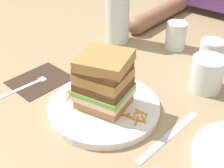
# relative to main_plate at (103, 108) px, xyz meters

# --- Properties ---
(ground_plane) EXTENTS (3.00, 3.00, 0.00)m
(ground_plane) POSITION_rel_main_plate_xyz_m (0.01, 0.00, -0.01)
(ground_plane) COLOR #9E8460
(main_plate) EXTENTS (0.25, 0.25, 0.02)m
(main_plate) POSITION_rel_main_plate_xyz_m (0.00, 0.00, 0.00)
(main_plate) COLOR white
(main_plate) RESTS_ON ground_plane
(sandwich) EXTENTS (0.13, 0.12, 0.13)m
(sandwich) POSITION_rel_main_plate_xyz_m (0.00, 0.00, 0.07)
(sandwich) COLOR #A87A42
(sandwich) RESTS_ON main_plate
(carrot_shred_0) EXTENTS (0.02, 0.02, 0.00)m
(carrot_shred_0) POSITION_rel_main_plate_xyz_m (-0.06, -0.01, 0.01)
(carrot_shred_0) COLOR orange
(carrot_shred_0) RESTS_ON main_plate
(carrot_shred_1) EXTENTS (0.00, 0.03, 0.00)m
(carrot_shred_1) POSITION_rel_main_plate_xyz_m (-0.10, -0.01, 0.01)
(carrot_shred_1) COLOR orange
(carrot_shred_1) RESTS_ON main_plate
(carrot_shred_2) EXTENTS (0.01, 0.02, 0.00)m
(carrot_shred_2) POSITION_rel_main_plate_xyz_m (-0.08, 0.01, 0.01)
(carrot_shred_2) COLOR orange
(carrot_shred_2) RESTS_ON main_plate
(carrot_shred_3) EXTENTS (0.03, 0.00, 0.00)m
(carrot_shred_3) POSITION_rel_main_plate_xyz_m (-0.07, -0.02, 0.01)
(carrot_shred_3) COLOR orange
(carrot_shred_3) RESTS_ON main_plate
(carrot_shred_4) EXTENTS (0.01, 0.03, 0.00)m
(carrot_shred_4) POSITION_rel_main_plate_xyz_m (-0.08, -0.02, 0.01)
(carrot_shred_4) COLOR orange
(carrot_shred_4) RESTS_ON main_plate
(carrot_shred_5) EXTENTS (0.01, 0.03, 0.00)m
(carrot_shred_5) POSITION_rel_main_plate_xyz_m (-0.06, -0.01, 0.01)
(carrot_shred_5) COLOR orange
(carrot_shred_5) RESTS_ON main_plate
(carrot_shred_6) EXTENTS (0.02, 0.02, 0.00)m
(carrot_shred_6) POSITION_rel_main_plate_xyz_m (-0.08, -0.01, 0.01)
(carrot_shred_6) COLOR orange
(carrot_shred_6) RESTS_ON main_plate
(carrot_shred_7) EXTENTS (0.02, 0.03, 0.00)m
(carrot_shred_7) POSITION_rel_main_plate_xyz_m (-0.08, -0.03, 0.01)
(carrot_shred_7) COLOR orange
(carrot_shred_7) RESTS_ON main_plate
(carrot_shred_8) EXTENTS (0.03, 0.01, 0.00)m
(carrot_shred_8) POSITION_rel_main_plate_xyz_m (-0.08, -0.02, 0.01)
(carrot_shred_8) COLOR orange
(carrot_shred_8) RESTS_ON main_plate
(carrot_shred_9) EXTENTS (0.03, 0.02, 0.00)m
(carrot_shred_9) POSITION_rel_main_plate_xyz_m (-0.08, 0.00, 0.01)
(carrot_shred_9) COLOR orange
(carrot_shred_9) RESTS_ON main_plate
(carrot_shred_10) EXTENTS (0.03, 0.01, 0.00)m
(carrot_shred_10) POSITION_rel_main_plate_xyz_m (0.06, -0.00, 0.01)
(carrot_shred_10) COLOR orange
(carrot_shred_10) RESTS_ON main_plate
(carrot_shred_11) EXTENTS (0.02, 0.01, 0.00)m
(carrot_shred_11) POSITION_rel_main_plate_xyz_m (0.10, 0.01, 0.01)
(carrot_shred_11) COLOR orange
(carrot_shred_11) RESTS_ON main_plate
(carrot_shred_12) EXTENTS (0.01, 0.03, 0.00)m
(carrot_shred_12) POSITION_rel_main_plate_xyz_m (0.07, 0.02, 0.01)
(carrot_shred_12) COLOR orange
(carrot_shred_12) RESTS_ON main_plate
(carrot_shred_13) EXTENTS (0.02, 0.00, 0.00)m
(carrot_shred_13) POSITION_rel_main_plate_xyz_m (0.07, -0.00, 0.01)
(carrot_shred_13) COLOR orange
(carrot_shred_13) RESTS_ON main_plate
(carrot_shred_14) EXTENTS (0.02, 0.02, 0.00)m
(carrot_shred_14) POSITION_rel_main_plate_xyz_m (0.06, 0.00, 0.01)
(carrot_shred_14) COLOR orange
(carrot_shred_14) RESTS_ON main_plate
(carrot_shred_15) EXTENTS (0.03, 0.00, 0.00)m
(carrot_shred_15) POSITION_rel_main_plate_xyz_m (0.08, 0.03, 0.01)
(carrot_shred_15) COLOR orange
(carrot_shred_15) RESTS_ON main_plate
(carrot_shred_16) EXTENTS (0.01, 0.03, 0.00)m
(carrot_shred_16) POSITION_rel_main_plate_xyz_m (0.09, -0.00, 0.01)
(carrot_shred_16) COLOR orange
(carrot_shred_16) RESTS_ON main_plate
(carrot_shred_17) EXTENTS (0.01, 0.03, 0.00)m
(carrot_shred_17) POSITION_rel_main_plate_xyz_m (0.10, 0.02, 0.01)
(carrot_shred_17) COLOR orange
(carrot_shred_17) RESTS_ON main_plate
(carrot_shred_18) EXTENTS (0.02, 0.02, 0.00)m
(carrot_shred_18) POSITION_rel_main_plate_xyz_m (0.10, 0.02, 0.01)
(carrot_shred_18) COLOR orange
(carrot_shred_18) RESTS_ON main_plate
(carrot_shred_19) EXTENTS (0.02, 0.02, 0.00)m
(carrot_shred_19) POSITION_rel_main_plate_xyz_m (0.08, 0.03, 0.01)
(carrot_shred_19) COLOR orange
(carrot_shred_19) RESTS_ON main_plate
(napkin_dark) EXTENTS (0.13, 0.15, 0.00)m
(napkin_dark) POSITION_rel_main_plate_xyz_m (-0.21, -0.01, -0.01)
(napkin_dark) COLOR #38281E
(napkin_dark) RESTS_ON ground_plane
(fork) EXTENTS (0.03, 0.17, 0.00)m
(fork) POSITION_rel_main_plate_xyz_m (-0.21, -0.04, -0.00)
(fork) COLOR silver
(fork) RESTS_ON napkin_dark
(knife) EXTENTS (0.03, 0.20, 0.00)m
(knife) POSITION_rel_main_plate_xyz_m (0.16, 0.02, -0.01)
(knife) COLOR silver
(knife) RESTS_ON ground_plane
(juice_glass) EXTENTS (0.08, 0.08, 0.09)m
(juice_glass) POSITION_rel_main_plate_xyz_m (0.14, 0.23, 0.03)
(juice_glass) COLOR white
(juice_glass) RESTS_ON ground_plane
(water_bottle) EXTENTS (0.07, 0.07, 0.29)m
(water_bottle) POSITION_rel_main_plate_xyz_m (-0.20, 0.30, 0.12)
(water_bottle) COLOR silver
(water_bottle) RESTS_ON ground_plane
(empty_tumbler_0) EXTENTS (0.06, 0.06, 0.07)m
(empty_tumbler_0) POSITION_rel_main_plate_xyz_m (0.09, 0.34, 0.03)
(empty_tumbler_0) COLOR silver
(empty_tumbler_0) RESTS_ON ground_plane
(empty_tumbler_1) EXTENTS (0.06, 0.06, 0.08)m
(empty_tumbler_1) POSITION_rel_main_plate_xyz_m (-0.03, 0.37, 0.03)
(empty_tumbler_1) COLOR silver
(empty_tumbler_1) RESTS_ON ground_plane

